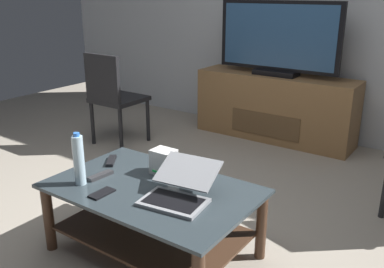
{
  "coord_description": "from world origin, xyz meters",
  "views": [
    {
      "loc": [
        1.51,
        -1.79,
        1.44
      ],
      "look_at": [
        0.05,
        0.3,
        0.57
      ],
      "focal_mm": 39.51,
      "sensor_mm": 36.0,
      "label": 1
    }
  ],
  "objects_px": {
    "cell_phone": "(102,193)",
    "laptop": "(179,189)",
    "television": "(278,40)",
    "router_box": "(164,162)",
    "soundbar_remote": "(100,176)",
    "side_chair": "(113,94)",
    "water_bottle_near": "(79,160)",
    "tv_remote": "(111,161)",
    "coffee_table": "(153,208)",
    "media_cabinet": "(274,107)"
  },
  "relations": [
    {
      "from": "side_chair",
      "to": "tv_remote",
      "type": "height_order",
      "value": "side_chair"
    },
    {
      "from": "television",
      "to": "laptop",
      "type": "xyz_separation_m",
      "value": [
        0.49,
        -2.24,
        -0.52
      ]
    },
    {
      "from": "router_box",
      "to": "coffee_table",
      "type": "bearing_deg",
      "value": -71.21
    },
    {
      "from": "coffee_table",
      "to": "side_chair",
      "type": "relative_size",
      "value": 1.27
    },
    {
      "from": "water_bottle_near",
      "to": "media_cabinet",
      "type": "bearing_deg",
      "value": 88.58
    },
    {
      "from": "television",
      "to": "tv_remote",
      "type": "distance_m",
      "value": 2.17
    },
    {
      "from": "tv_remote",
      "to": "soundbar_remote",
      "type": "height_order",
      "value": "same"
    },
    {
      "from": "coffee_table",
      "to": "tv_remote",
      "type": "bearing_deg",
      "value": 164.34
    },
    {
      "from": "coffee_table",
      "to": "router_box",
      "type": "distance_m",
      "value": 0.28
    },
    {
      "from": "water_bottle_near",
      "to": "tv_remote",
      "type": "distance_m",
      "value": 0.35
    },
    {
      "from": "tv_remote",
      "to": "soundbar_remote",
      "type": "xyz_separation_m",
      "value": [
        0.11,
        -0.19,
        0.0
      ]
    },
    {
      "from": "laptop",
      "to": "side_chair",
      "type": "bearing_deg",
      "value": 144.48
    },
    {
      "from": "coffee_table",
      "to": "water_bottle_near",
      "type": "distance_m",
      "value": 0.48
    },
    {
      "from": "water_bottle_near",
      "to": "soundbar_remote",
      "type": "distance_m",
      "value": 0.18
    },
    {
      "from": "media_cabinet",
      "to": "cell_phone",
      "type": "distance_m",
      "value": 2.46
    },
    {
      "from": "router_box",
      "to": "soundbar_remote",
      "type": "distance_m",
      "value": 0.37
    },
    {
      "from": "cell_phone",
      "to": "coffee_table",
      "type": "bearing_deg",
      "value": 53.72
    },
    {
      "from": "side_chair",
      "to": "television",
      "type": "bearing_deg",
      "value": 41.5
    },
    {
      "from": "router_box",
      "to": "tv_remote",
      "type": "distance_m",
      "value": 0.38
    },
    {
      "from": "television",
      "to": "laptop",
      "type": "height_order",
      "value": "television"
    },
    {
      "from": "side_chair",
      "to": "water_bottle_near",
      "type": "bearing_deg",
      "value": -50.71
    },
    {
      "from": "side_chair",
      "to": "coffee_table",
      "type": "bearing_deg",
      "value": -38.6
    },
    {
      "from": "laptop",
      "to": "soundbar_remote",
      "type": "bearing_deg",
      "value": -174.63
    },
    {
      "from": "tv_remote",
      "to": "coffee_table",
      "type": "bearing_deg",
      "value": -51.88
    },
    {
      "from": "router_box",
      "to": "cell_phone",
      "type": "distance_m",
      "value": 0.42
    },
    {
      "from": "router_box",
      "to": "soundbar_remote",
      "type": "xyz_separation_m",
      "value": [
        -0.26,
        -0.25,
        -0.06
      ]
    },
    {
      "from": "router_box",
      "to": "soundbar_remote",
      "type": "bearing_deg",
      "value": -135.91
    },
    {
      "from": "media_cabinet",
      "to": "cell_phone",
      "type": "relative_size",
      "value": 11.32
    },
    {
      "from": "cell_phone",
      "to": "television",
      "type": "bearing_deg",
      "value": 93.42
    },
    {
      "from": "media_cabinet",
      "to": "side_chair",
      "type": "distance_m",
      "value": 1.6
    },
    {
      "from": "media_cabinet",
      "to": "side_chair",
      "type": "bearing_deg",
      "value": -137.92
    },
    {
      "from": "coffee_table",
      "to": "router_box",
      "type": "xyz_separation_m",
      "value": [
        -0.06,
        0.18,
        0.2
      ]
    },
    {
      "from": "coffee_table",
      "to": "television",
      "type": "bearing_deg",
      "value": 97.43
    },
    {
      "from": "television",
      "to": "side_chair",
      "type": "xyz_separation_m",
      "value": [
        -1.18,
        -1.04,
        -0.48
      ]
    },
    {
      "from": "media_cabinet",
      "to": "tv_remote",
      "type": "relative_size",
      "value": 9.91
    },
    {
      "from": "side_chair",
      "to": "cell_phone",
      "type": "distance_m",
      "value": 1.91
    },
    {
      "from": "cell_phone",
      "to": "laptop",
      "type": "bearing_deg",
      "value": 28.46
    },
    {
      "from": "television",
      "to": "router_box",
      "type": "distance_m",
      "value": 2.1
    },
    {
      "from": "water_bottle_near",
      "to": "cell_phone",
      "type": "distance_m",
      "value": 0.23
    },
    {
      "from": "router_box",
      "to": "cell_phone",
      "type": "height_order",
      "value": "router_box"
    },
    {
      "from": "side_chair",
      "to": "water_bottle_near",
      "type": "relative_size",
      "value": 2.97
    },
    {
      "from": "coffee_table",
      "to": "media_cabinet",
      "type": "distance_m",
      "value": 2.26
    },
    {
      "from": "soundbar_remote",
      "to": "coffee_table",
      "type": "bearing_deg",
      "value": 17.13
    },
    {
      "from": "media_cabinet",
      "to": "water_bottle_near",
      "type": "relative_size",
      "value": 5.29
    },
    {
      "from": "cell_phone",
      "to": "soundbar_remote",
      "type": "height_order",
      "value": "soundbar_remote"
    },
    {
      "from": "media_cabinet",
      "to": "television",
      "type": "bearing_deg",
      "value": -90.0
    },
    {
      "from": "router_box",
      "to": "laptop",
      "type": "bearing_deg",
      "value": -37.59
    },
    {
      "from": "water_bottle_near",
      "to": "soundbar_remote",
      "type": "height_order",
      "value": "water_bottle_near"
    },
    {
      "from": "soundbar_remote",
      "to": "side_chair",
      "type": "bearing_deg",
      "value": 137.34
    },
    {
      "from": "coffee_table",
      "to": "laptop",
      "type": "bearing_deg",
      "value": -6.07
    }
  ]
}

